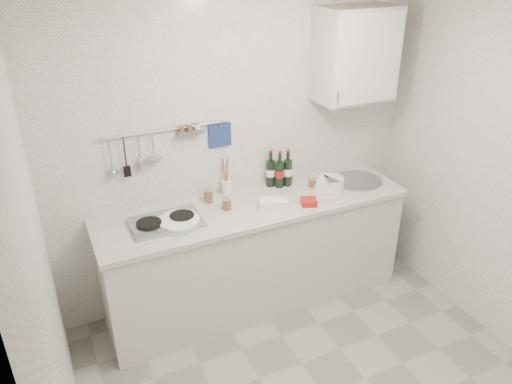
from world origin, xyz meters
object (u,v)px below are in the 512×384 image
plate_stack_hob (178,222)px  utensil_crock (226,186)px  wine_bottles (279,169)px  plate_stack_sink (330,183)px  wall_cabinet (356,54)px

plate_stack_hob → utensil_crock: size_ratio=0.98×
plate_stack_hob → wine_bottles: size_ratio=1.02×
plate_stack_hob → plate_stack_sink: 1.29m
wall_cabinet → utensil_crock: size_ratio=2.17×
wall_cabinet → plate_stack_hob: 1.83m
wall_cabinet → plate_stack_sink: (-0.23, -0.12, -0.99)m
wall_cabinet → wine_bottles: wall_cabinet is taller
wall_cabinet → wine_bottles: size_ratio=2.26×
wall_cabinet → wine_bottles: 1.06m
wall_cabinet → plate_stack_sink: 1.02m
plate_stack_hob → utensil_crock: (0.48, 0.28, 0.06)m
plate_stack_hob → utensil_crock: 0.56m
wall_cabinet → utensil_crock: 1.41m
plate_stack_sink → utensil_crock: size_ratio=0.80×
plate_stack_sink → utensil_crock: 0.84m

